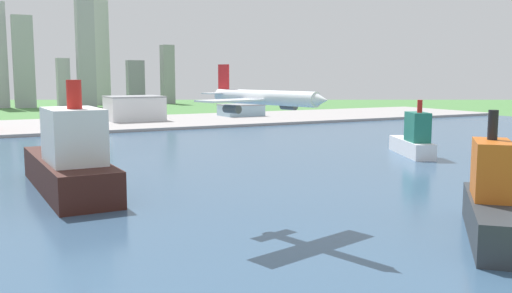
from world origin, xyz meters
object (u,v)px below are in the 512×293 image
at_px(airplane_landing, 264,98).
at_px(warehouse_main, 134,108).
at_px(ferry_boat, 414,140).
at_px(warehouse_annex, 241,110).
at_px(container_barge, 491,203).
at_px(cargo_ship, 70,162).

relative_size(airplane_landing, warehouse_main, 0.90).
height_order(airplane_landing, warehouse_main, airplane_landing).
bearing_deg(airplane_landing, ferry_boat, 32.73).
bearing_deg(warehouse_annex, warehouse_main, -176.75).
bearing_deg(warehouse_annex, container_barge, -106.89).
distance_m(warehouse_main, warehouse_annex, 112.39).
xyz_separation_m(container_barge, warehouse_annex, (125.85, 414.52, -1.13)).
distance_m(container_barge, warehouse_main, 408.41).
bearing_deg(container_barge, ferry_boat, 54.43).
xyz_separation_m(container_barge, ferry_boat, (91.69, 128.20, -0.75)).
bearing_deg(warehouse_annex, cargo_ship, -125.91).
height_order(airplane_landing, warehouse_annex, airplane_landing).
bearing_deg(cargo_ship, warehouse_annex, 54.09).
bearing_deg(ferry_boat, container_barge, -125.57).
relative_size(container_barge, warehouse_main, 0.93).
bearing_deg(cargo_ship, ferry_boat, 4.36).
bearing_deg(warehouse_main, cargo_ship, -109.73).
bearing_deg(airplane_landing, warehouse_main, 80.21).
bearing_deg(ferry_boat, cargo_ship, -175.64).
relative_size(container_barge, ferry_boat, 0.96).
bearing_deg(container_barge, cargo_ship, 128.73).
bearing_deg(ferry_boat, warehouse_annex, 83.20).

